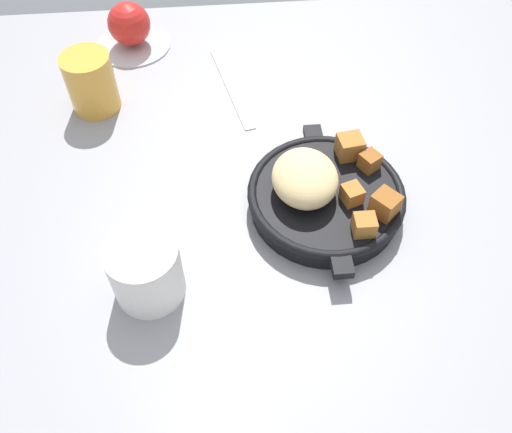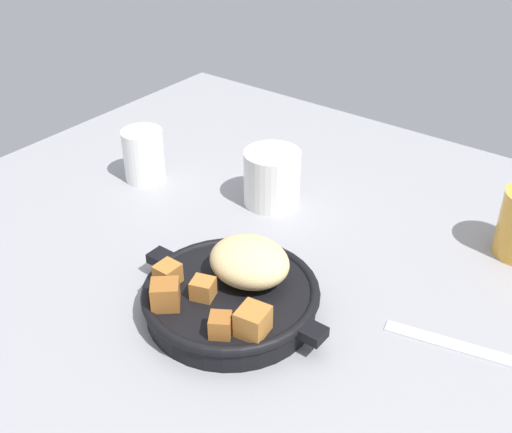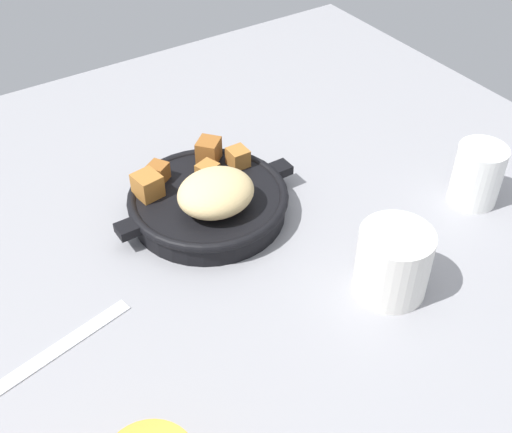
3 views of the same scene
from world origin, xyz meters
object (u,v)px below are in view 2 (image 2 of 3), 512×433
object	(u,v)px
ceramic_mug_white	(272,178)
butter_knife	(480,352)
white_creamer_pitcher	(144,155)
cast_iron_skillet	(233,291)

from	to	relation	value
ceramic_mug_white	butter_knife	bearing A→B (deg)	-18.04
butter_knife	ceramic_mug_white	distance (cm)	37.09
white_creamer_pitcher	ceramic_mug_white	bearing A→B (deg)	16.94
cast_iron_skillet	white_creamer_pitcher	bearing A→B (deg)	152.25
butter_knife	cast_iron_skillet	bearing A→B (deg)	-170.31
white_creamer_pitcher	ceramic_mug_white	distance (cm)	20.35
butter_knife	white_creamer_pitcher	distance (cm)	54.95
butter_knife	ceramic_mug_white	bearing A→B (deg)	149.41
cast_iron_skillet	ceramic_mug_white	distance (cm)	23.93
white_creamer_pitcher	ceramic_mug_white	world-z (taller)	same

